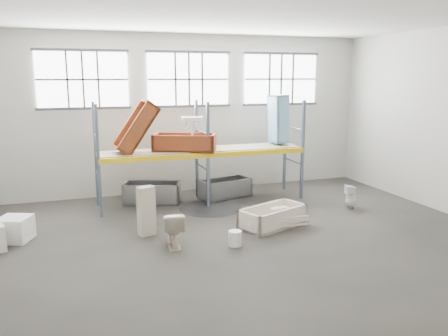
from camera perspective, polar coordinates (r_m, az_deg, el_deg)
name	(u,v)px	position (r m, az deg, el deg)	size (l,w,h in m)	color
floor	(245,242)	(10.71, 2.63, -9.14)	(12.00, 10.00, 0.10)	#44413A
ceiling	(247,10)	(10.12, 2.90, 19.02)	(12.00, 10.00, 0.10)	silver
wall_back	(188,114)	(14.89, -4.45, 6.71)	(12.00, 0.10, 5.00)	#A9A89C
wall_front	(404,180)	(5.78, 21.48, -1.41)	(12.00, 0.10, 5.00)	#B0AFA2
window_left	(83,80)	(14.28, -17.15, 10.47)	(2.60, 0.04, 1.60)	white
window_mid	(189,79)	(14.74, -4.40, 10.94)	(2.60, 0.04, 1.60)	white
window_right	(281,79)	(15.85, 7.08, 10.92)	(2.60, 0.04, 1.60)	white
rack_upright_la	(99,162)	(12.44, -15.34, 0.77)	(0.08, 0.08, 3.00)	slate
rack_upright_lb	(96,154)	(13.62, -15.67, 1.65)	(0.08, 0.08, 3.00)	slate
rack_upright_ma	(208,155)	(12.96, -2.00, 1.59)	(0.08, 0.08, 3.00)	slate
rack_upright_mb	(197,149)	(14.10, -3.42, 2.37)	(0.08, 0.08, 3.00)	slate
rack_upright_ra	(303,150)	(14.11, 9.74, 2.23)	(0.08, 0.08, 3.00)	slate
rack_upright_rb	(285,144)	(15.17, 7.59, 2.92)	(0.08, 0.08, 3.00)	slate
rack_beam_front	(208,155)	(12.96, -2.00, 1.59)	(6.00, 0.10, 0.14)	yellow
rack_beam_back	(197,149)	(14.10, -3.42, 2.37)	(6.00, 0.10, 0.14)	yellow
shelf_deck	(202,149)	(13.52, -2.74, 2.33)	(5.90, 1.10, 0.03)	gray
wet_patch	(210,208)	(13.11, -1.70, -5.02)	(1.80, 1.80, 0.00)	black
bathtub_beige	(273,217)	(11.56, 6.06, -6.05)	(1.71, 0.81, 0.50)	beige
cistern_spare	(279,216)	(11.55, 6.91, -5.95)	(0.46, 0.22, 0.44)	beige
sink_in_tub	(250,224)	(11.27, 3.19, -6.96)	(0.46, 0.46, 0.16)	beige
toilet_beige	(173,229)	(10.24, -6.33, -7.53)	(0.44, 0.78, 0.80)	#F2E0C9
cistern_tall	(146,211)	(10.97, -9.64, -5.30)	(0.38, 0.25, 1.17)	beige
toilet_white	(351,197)	(13.52, 15.50, -3.45)	(0.31, 0.31, 0.68)	white
steel_tub_left	(152,193)	(13.80, -8.91, -3.03)	(1.65, 0.77, 0.60)	#999AA0
steel_tub_right	(225,188)	(14.22, 0.13, -2.52)	(1.57, 0.73, 0.58)	#929598
rust_tub_flat	(185,143)	(13.26, -4.92, 3.17)	(1.77, 0.83, 0.50)	brown
rust_tub_tilted	(136,128)	(13.01, -10.88, 4.96)	(1.58, 0.74, 0.44)	brown
sink_on_shelf	(192,134)	(12.98, -3.95, 4.24)	(0.60, 0.47, 0.54)	white
blue_tub_upright	(278,119)	(14.42, 6.74, 6.09)	(1.48, 0.69, 0.42)	#75A8CE
bucket	(235,238)	(10.27, 1.38, -8.73)	(0.29, 0.29, 0.34)	white
carton_far	(15,229)	(11.58, -24.55, -6.89)	(0.66, 0.66, 0.55)	silver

